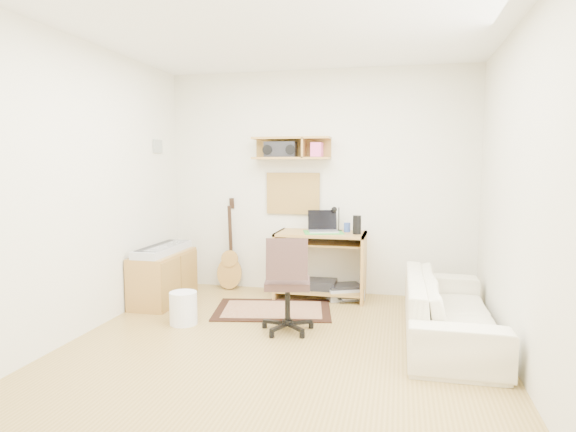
% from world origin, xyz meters
% --- Properties ---
extents(floor, '(3.60, 4.00, 0.01)m').
position_xyz_m(floor, '(0.00, 0.00, -0.01)').
color(floor, '#A58544').
rests_on(floor, ground).
extents(ceiling, '(3.60, 4.00, 0.01)m').
position_xyz_m(ceiling, '(0.00, 0.00, 2.60)').
color(ceiling, white).
rests_on(ceiling, ground).
extents(back_wall, '(3.60, 0.01, 2.60)m').
position_xyz_m(back_wall, '(0.00, 2.00, 1.30)').
color(back_wall, silver).
rests_on(back_wall, ground).
extents(left_wall, '(0.01, 4.00, 2.60)m').
position_xyz_m(left_wall, '(-1.80, 0.00, 1.30)').
color(left_wall, silver).
rests_on(left_wall, ground).
extents(right_wall, '(0.01, 4.00, 2.60)m').
position_xyz_m(right_wall, '(1.80, 0.00, 1.30)').
color(right_wall, silver).
rests_on(right_wall, ground).
extents(wall_shelf, '(0.90, 0.25, 0.26)m').
position_xyz_m(wall_shelf, '(-0.30, 1.88, 1.70)').
color(wall_shelf, '#B0813E').
rests_on(wall_shelf, back_wall).
extents(cork_board, '(0.64, 0.03, 0.49)m').
position_xyz_m(cork_board, '(-0.30, 1.98, 1.17)').
color(cork_board, tan).
rests_on(cork_board, back_wall).
extents(wall_photo, '(0.02, 0.20, 0.15)m').
position_xyz_m(wall_photo, '(-1.79, 1.50, 1.72)').
color(wall_photo, '#4C8CBF').
rests_on(wall_photo, left_wall).
extents(desk, '(1.00, 0.55, 0.75)m').
position_xyz_m(desk, '(0.08, 1.73, 0.38)').
color(desk, '#B0813E').
rests_on(desk, floor).
extents(laptop, '(0.40, 0.40, 0.25)m').
position_xyz_m(laptop, '(0.11, 1.71, 0.88)').
color(laptop, silver).
rests_on(laptop, desk).
extents(speaker, '(0.09, 0.09, 0.21)m').
position_xyz_m(speaker, '(0.49, 1.68, 0.85)').
color(speaker, black).
rests_on(speaker, desk).
extents(desk_lamp, '(0.09, 0.09, 0.28)m').
position_xyz_m(desk_lamp, '(0.26, 1.87, 0.89)').
color(desk_lamp, black).
rests_on(desk_lamp, desk).
extents(pencil_cup, '(0.07, 0.07, 0.10)m').
position_xyz_m(pencil_cup, '(0.36, 1.83, 0.80)').
color(pencil_cup, '#314A94').
rests_on(pencil_cup, desk).
extents(boombox, '(0.37, 0.17, 0.19)m').
position_xyz_m(boombox, '(-0.43, 1.87, 1.68)').
color(boombox, black).
rests_on(boombox, wall_shelf).
extents(rug, '(1.31, 1.00, 0.02)m').
position_xyz_m(rug, '(-0.32, 1.11, 0.01)').
color(rug, tan).
rests_on(rug, floor).
extents(task_chair, '(0.54, 0.54, 0.89)m').
position_xyz_m(task_chair, '(-0.04, 0.53, 0.45)').
color(task_chair, '#392722').
rests_on(task_chair, floor).
extents(cabinet, '(0.40, 0.90, 0.55)m').
position_xyz_m(cabinet, '(-1.58, 1.15, 0.28)').
color(cabinet, '#B0813E').
rests_on(cabinet, floor).
extents(music_keyboard, '(0.28, 0.90, 0.08)m').
position_xyz_m(music_keyboard, '(-1.58, 1.15, 0.59)').
color(music_keyboard, '#B2B5BA').
rests_on(music_keyboard, cabinet).
extents(guitar, '(0.32, 0.23, 1.11)m').
position_xyz_m(guitar, '(-1.07, 1.86, 0.56)').
color(guitar, '#B38137').
rests_on(guitar, floor).
extents(waste_basket, '(0.27, 0.27, 0.31)m').
position_xyz_m(waste_basket, '(-1.04, 0.50, 0.16)').
color(waste_basket, white).
rests_on(waste_basket, floor).
extents(printer, '(0.48, 0.44, 0.15)m').
position_xyz_m(printer, '(0.35, 1.74, 0.09)').
color(printer, '#A5A8AA').
rests_on(printer, floor).
extents(sofa, '(0.54, 1.85, 0.72)m').
position_xyz_m(sofa, '(1.38, 0.65, 0.36)').
color(sofa, beige).
rests_on(sofa, floor).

